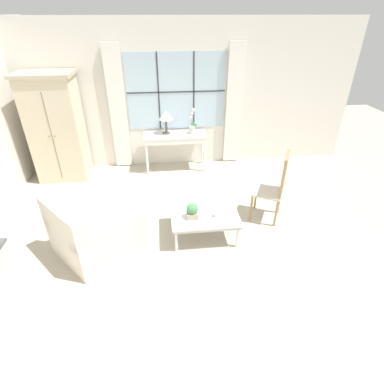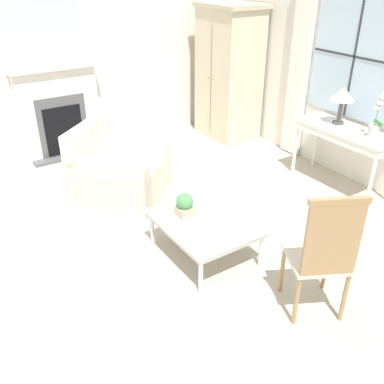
% 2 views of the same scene
% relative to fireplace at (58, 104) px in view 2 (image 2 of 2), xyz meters
% --- Properties ---
extents(ground_plane, '(14.00, 14.00, 0.00)m').
position_rel_fireplace_xyz_m(ground_plane, '(2.91, -0.15, -0.75)').
color(ground_plane, '#B2A893').
extents(wall_back_windowed, '(7.20, 0.14, 2.80)m').
position_rel_fireplace_xyz_m(wall_back_windowed, '(2.91, 2.87, 0.64)').
color(wall_back_windowed, silver).
rests_on(wall_back_windowed, ground_plane).
extents(wall_left, '(0.06, 7.20, 2.80)m').
position_rel_fireplace_xyz_m(wall_left, '(-0.12, 0.45, 0.65)').
color(wall_left, silver).
rests_on(wall_left, ground_plane).
extents(fireplace, '(0.34, 1.19, 2.26)m').
position_rel_fireplace_xyz_m(fireplace, '(0.00, 0.00, 0.00)').
color(fireplace, '#515156').
rests_on(fireplace, ground_plane).
extents(armoire, '(0.98, 0.71, 1.98)m').
position_rel_fireplace_xyz_m(armoire, '(0.64, 2.47, 0.24)').
color(armoire, beige).
rests_on(armoire, ground_plane).
extents(console_table, '(1.24, 0.47, 0.76)m').
position_rel_fireplace_xyz_m(console_table, '(2.84, 2.56, -0.08)').
color(console_table, white).
rests_on(console_table, ground_plane).
extents(table_lamp, '(0.28, 0.28, 0.46)m').
position_rel_fireplace_xyz_m(table_lamp, '(2.68, 2.60, 0.36)').
color(table_lamp, '#4C4742').
rests_on(table_lamp, console_table).
extents(potted_orchid, '(0.16, 0.13, 0.50)m').
position_rel_fireplace_xyz_m(potted_orchid, '(3.19, 2.58, 0.18)').
color(potted_orchid, '#BCB7AD').
rests_on(potted_orchid, console_table).
extents(armchair_upholstered, '(1.30, 1.30, 0.87)m').
position_rel_fireplace_xyz_m(armchair_upholstered, '(1.60, 0.14, -0.47)').
color(armchair_upholstered, beige).
rests_on(armchair_upholstered, ground_plane).
extents(side_chair_wooden, '(0.59, 0.59, 1.13)m').
position_rel_fireplace_xyz_m(side_chair_wooden, '(4.25, 0.61, -0.13)').
color(side_chair_wooden, beige).
rests_on(side_chair_wooden, ground_plane).
extents(coffee_table, '(0.95, 0.77, 0.39)m').
position_rel_fireplace_xyz_m(coffee_table, '(3.12, 0.33, -0.40)').
color(coffee_table, silver).
rests_on(coffee_table, ground_plane).
extents(potted_plant_small, '(0.16, 0.16, 0.22)m').
position_rel_fireplace_xyz_m(potted_plant_small, '(2.94, 0.22, -0.25)').
color(potted_plant_small, tan).
rests_on(potted_plant_small, coffee_table).
extents(pillar_candle, '(0.12, 0.12, 0.11)m').
position_rel_fireplace_xyz_m(pillar_candle, '(3.29, 0.20, -0.31)').
color(pillar_candle, silver).
rests_on(pillar_candle, coffee_table).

